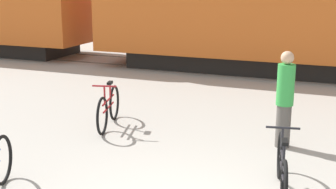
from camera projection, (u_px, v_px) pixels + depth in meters
rail_near at (293, 78)px, 13.61m from camera, size 51.49×0.07×0.01m
rail_far at (299, 69)px, 14.90m from camera, size 51.49×0.07×0.01m
bicycle_maroon at (109, 108)px, 9.08m from camera, size 0.53×1.63×0.89m
bicycle_black at (282, 168)px, 6.24m from camera, size 0.48×1.75×0.86m
person_in_green at (285, 99)px, 7.89m from camera, size 0.29×0.29×1.67m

